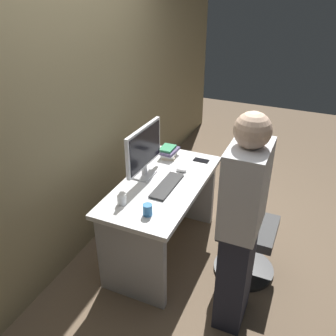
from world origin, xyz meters
TOP-DOWN VIEW (x-y plane):
  - ground_plane at (0.00, 0.00)m, footprint 9.00×9.00m
  - wall_back at (0.00, 0.76)m, footprint 6.40×0.10m
  - desk at (0.00, 0.00)m, footprint 1.30×0.65m
  - office_chair at (0.05, -0.70)m, footprint 0.52×0.52m
  - person_at_desk at (-0.45, -0.77)m, footprint 0.40×0.24m
  - monitor at (0.04, 0.19)m, footprint 0.54×0.15m
  - keyboard at (-0.05, -0.06)m, footprint 0.43×0.13m
  - mouse at (0.24, -0.08)m, footprint 0.06×0.10m
  - cup_near_keyboard at (-0.46, -0.09)m, footprint 0.07×0.07m
  - cup_by_monitor at (-0.41, 0.16)m, footprint 0.07×0.07m
  - book_stack at (0.46, 0.14)m, footprint 0.23×0.16m
  - cell_phone at (0.50, -0.17)m, footprint 0.07×0.14m
  - handbag at (0.61, -0.51)m, footprint 0.34×0.14m

SIDE VIEW (x-z plane):
  - ground_plane at x=0.00m, z-range 0.00..0.00m
  - handbag at x=0.61m, z-range -0.05..0.33m
  - office_chair at x=0.05m, z-range -0.04..0.90m
  - desk at x=0.00m, z-range 0.13..0.88m
  - cell_phone at x=0.50m, z-range 0.75..0.75m
  - keyboard at x=-0.05m, z-range 0.75..0.77m
  - mouse at x=0.24m, z-range 0.75..0.78m
  - cup_near_keyboard at x=-0.46m, z-range 0.75..0.84m
  - cup_by_monitor at x=-0.41m, z-range 0.75..0.84m
  - book_stack at x=0.46m, z-range 0.75..0.84m
  - person_at_desk at x=-0.45m, z-range 0.02..1.66m
  - monitor at x=0.04m, z-range 0.78..1.23m
  - wall_back at x=0.00m, z-range 0.00..3.00m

